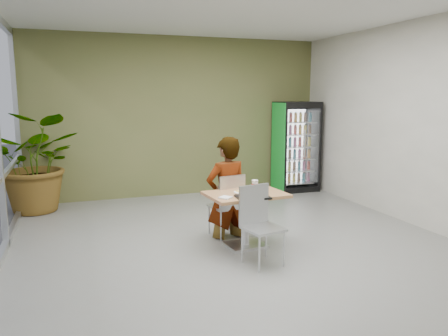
% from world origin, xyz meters
% --- Properties ---
extents(ground, '(7.00, 7.00, 0.00)m').
position_xyz_m(ground, '(0.00, 0.00, 0.00)').
color(ground, gray).
rests_on(ground, ground).
extents(room_envelope, '(6.00, 7.00, 3.20)m').
position_xyz_m(room_envelope, '(0.00, 0.00, 1.60)').
color(room_envelope, '#B9B5A6').
rests_on(room_envelope, ground).
extents(dining_table, '(1.08, 0.80, 0.75)m').
position_xyz_m(dining_table, '(0.08, 0.09, 0.54)').
color(dining_table, '#BC7350').
rests_on(dining_table, ground).
extents(chair_far, '(0.48, 0.49, 0.93)m').
position_xyz_m(chair_far, '(0.00, 0.53, 0.55)').
color(chair_far, silver).
rests_on(chair_far, ground).
extents(chair_near, '(0.50, 0.51, 0.96)m').
position_xyz_m(chair_near, '(0.03, -0.47, 0.56)').
color(chair_near, silver).
rests_on(chair_near, ground).
extents(seated_woman, '(0.72, 0.54, 1.77)m').
position_xyz_m(seated_woman, '(-0.02, 0.58, 0.58)').
color(seated_woman, black).
rests_on(seated_woman, ground).
extents(pizza_plate, '(0.29, 0.27, 0.03)m').
position_xyz_m(pizza_plate, '(0.04, 0.13, 0.77)').
color(pizza_plate, white).
rests_on(pizza_plate, dining_table).
extents(soda_cup, '(0.09, 0.09, 0.16)m').
position_xyz_m(soda_cup, '(0.24, 0.15, 0.83)').
color(soda_cup, white).
rests_on(soda_cup, dining_table).
extents(napkin_stack, '(0.20, 0.20, 0.02)m').
position_xyz_m(napkin_stack, '(-0.27, -0.10, 0.76)').
color(napkin_stack, white).
rests_on(napkin_stack, dining_table).
extents(cafeteria_tray, '(0.44, 0.33, 0.02)m').
position_xyz_m(cafeteria_tray, '(0.06, -0.20, 0.76)').
color(cafeteria_tray, black).
rests_on(cafeteria_tray, dining_table).
extents(beverage_fridge, '(0.88, 0.69, 1.90)m').
position_xyz_m(beverage_fridge, '(2.46, 3.08, 0.95)').
color(beverage_fridge, black).
rests_on(beverage_fridge, ground).
extents(potted_plant, '(1.91, 1.77, 1.76)m').
position_xyz_m(potted_plant, '(-2.67, 3.01, 0.88)').
color(potted_plant, '#255C27').
rests_on(potted_plant, ground).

